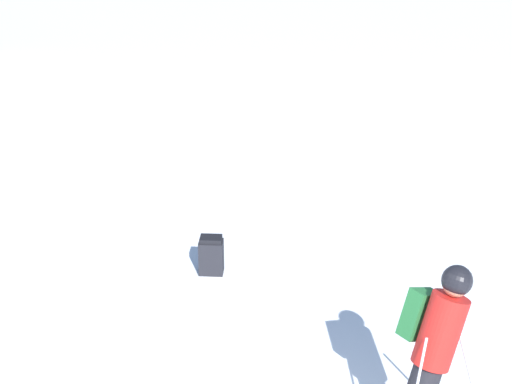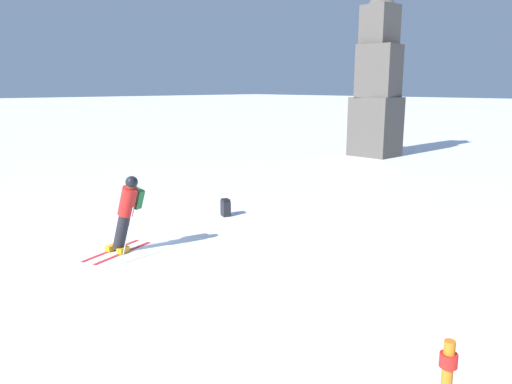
{
  "view_description": "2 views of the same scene",
  "coord_description": "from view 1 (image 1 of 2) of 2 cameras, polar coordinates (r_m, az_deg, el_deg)",
  "views": [
    {
      "loc": [
        -1.6,
        -5.39,
        5.22
      ],
      "look_at": [
        1.17,
        3.63,
        1.14
      ],
      "focal_mm": 60.0,
      "sensor_mm": 36.0,
      "label": 1
    },
    {
      "loc": [
        11.33,
        -5.22,
        3.7
      ],
      "look_at": [
        1.33,
        4.42,
        0.73
      ],
      "focal_mm": 35.0,
      "sensor_mm": 36.0,
      "label": 2
    }
  ],
  "objects": [
    {
      "name": "skier",
      "position": [
        7.67,
        11.57,
        -10.41
      ],
      "size": [
        1.27,
        1.81,
        1.84
      ],
      "rotation": [
        0.0,
        0.0,
        0.31
      ],
      "color": "red",
      "rests_on": "ground"
    },
    {
      "name": "spare_backpack",
      "position": [
        10.74,
        -3.0,
        -4.23
      ],
      "size": [
        0.36,
        0.31,
        0.5
      ],
      "rotation": [
        0.0,
        0.0,
        2.78
      ],
      "color": "black",
      "rests_on": "ground"
    }
  ]
}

